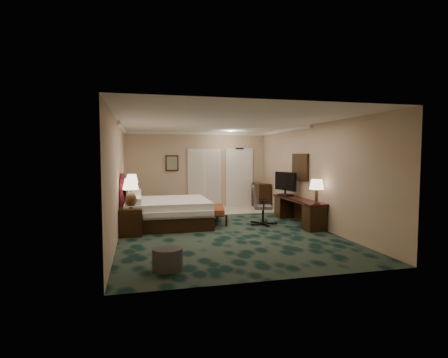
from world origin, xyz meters
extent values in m
cube|color=black|center=(0.00, 0.00, 0.00)|extent=(5.00, 7.50, 0.00)
cube|color=white|center=(0.00, 0.00, 2.70)|extent=(5.00, 7.50, 0.00)
cube|color=tan|center=(0.00, 3.75, 1.35)|extent=(5.00, 0.00, 2.70)
cube|color=tan|center=(0.00, -3.75, 1.35)|extent=(5.00, 0.00, 2.70)
cube|color=tan|center=(-2.50, 0.00, 1.35)|extent=(0.00, 7.50, 2.70)
cube|color=tan|center=(2.50, 0.00, 1.35)|extent=(0.00, 7.50, 2.70)
cube|color=beige|center=(0.90, 2.90, 0.01)|extent=(3.20, 1.70, 0.01)
cube|color=white|center=(1.55, 3.72, 1.05)|extent=(1.02, 0.06, 2.18)
cube|color=beige|center=(0.25, 3.71, 1.05)|extent=(1.20, 0.06, 2.10)
cube|color=slate|center=(-0.90, 3.71, 1.60)|extent=(0.45, 0.06, 0.55)
cube|color=white|center=(2.46, 0.60, 1.55)|extent=(0.05, 0.95, 0.75)
cube|color=white|center=(-1.31, 0.80, 0.35)|extent=(2.19, 2.03, 0.69)
cube|color=black|center=(-2.22, -0.16, 0.32)|extent=(0.51, 0.59, 0.64)
cube|color=black|center=(-2.24, 2.30, 0.30)|extent=(0.49, 0.56, 0.61)
cube|color=maroon|center=(0.03, 0.85, 0.22)|extent=(0.69, 1.37, 0.44)
cylinder|color=#353536|center=(-1.58, -2.87, 0.18)|extent=(0.64, 0.64, 0.36)
cube|color=black|center=(2.22, 0.22, 0.34)|extent=(0.51, 2.37, 0.68)
cube|color=black|center=(2.17, 0.96, 1.03)|extent=(0.32, 0.89, 0.70)
cube|color=black|center=(2.22, 3.20, 0.43)|extent=(0.46, 0.82, 0.87)
camera|label=1|loc=(-2.01, -8.57, 1.90)|focal=28.00mm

